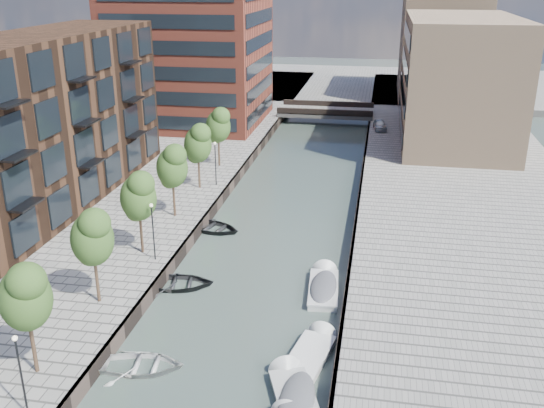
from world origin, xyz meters
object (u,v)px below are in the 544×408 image
(sloop_4, at_px, (212,230))
(motorboat_2, at_px, (311,355))
(car, at_px, (380,125))
(tree_2, at_px, (92,236))
(tree_3, at_px, (138,195))
(tree_6, at_px, (218,124))
(tree_4, at_px, (172,165))
(sloop_3, at_px, (142,369))
(motorboat_4, at_px, (324,286))
(motorboat_1, at_px, (294,397))
(tree_1, at_px, (25,295))
(tree_5, at_px, (198,142))
(sloop_1, at_px, (178,287))
(bridge, at_px, (326,112))

(sloop_4, distance_m, motorboat_2, 18.69)
(sloop_4, distance_m, car, 35.02)
(tree_2, bearing_deg, car, 70.95)
(tree_3, height_order, tree_6, same)
(tree_4, xyz_separation_m, sloop_3, (4.45, -18.64, -5.31))
(tree_2, height_order, motorboat_4, tree_2)
(motorboat_1, relative_size, motorboat_2, 1.01)
(motorboat_1, distance_m, motorboat_4, 11.44)
(tree_6, xyz_separation_m, motorboat_1, (12.75, -33.74, -5.09))
(tree_1, relative_size, tree_6, 1.00)
(tree_2, height_order, motorboat_1, tree_2)
(tree_4, xyz_separation_m, car, (16.00, 32.34, -3.68))
(tree_2, bearing_deg, tree_5, 90.00)
(tree_5, relative_size, sloop_1, 1.24)
(tree_6, bearing_deg, motorboat_1, -69.29)
(tree_4, relative_size, motorboat_2, 1.06)
(tree_1, height_order, tree_5, same)
(tree_3, bearing_deg, tree_6, 90.00)
(sloop_3, distance_m, motorboat_1, 8.38)
(tree_4, bearing_deg, sloop_3, -76.58)
(tree_4, distance_m, motorboat_4, 16.26)
(tree_1, relative_size, motorboat_2, 1.06)
(motorboat_1, bearing_deg, motorboat_2, 84.54)
(tree_1, xyz_separation_m, car, (16.00, 53.34, -3.68))
(sloop_1, relative_size, sloop_3, 1.05)
(motorboat_4, bearing_deg, sloop_3, -129.68)
(motorboat_1, height_order, motorboat_2, motorboat_1)
(car, bearing_deg, sloop_3, -110.21)
(tree_1, distance_m, tree_3, 14.00)
(tree_6, bearing_deg, tree_4, -90.00)
(motorboat_2, relative_size, car, 1.53)
(sloop_3, bearing_deg, motorboat_2, -80.95)
(tree_2, xyz_separation_m, car, (16.00, 46.34, -3.68))
(motorboat_2, distance_m, motorboat_4, 7.66)
(tree_3, xyz_separation_m, tree_4, (0.00, 7.00, 0.00))
(tree_2, bearing_deg, motorboat_4, 23.63)
(tree_5, relative_size, tree_6, 1.00)
(tree_2, relative_size, tree_4, 1.00)
(sloop_1, bearing_deg, tree_4, 8.84)
(bridge, xyz_separation_m, sloop_3, (-4.05, -58.64, -1.39))
(bridge, bearing_deg, car, -45.62)
(tree_3, distance_m, motorboat_1, 18.73)
(bridge, bearing_deg, tree_5, -104.44)
(tree_6, height_order, motorboat_2, tree_6)
(tree_6, relative_size, sloop_4, 1.21)
(tree_3, distance_m, tree_6, 21.00)
(tree_4, distance_m, motorboat_1, 24.04)
(tree_1, relative_size, sloop_3, 1.31)
(tree_3, height_order, tree_5, same)
(tree_3, relative_size, motorboat_1, 1.05)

